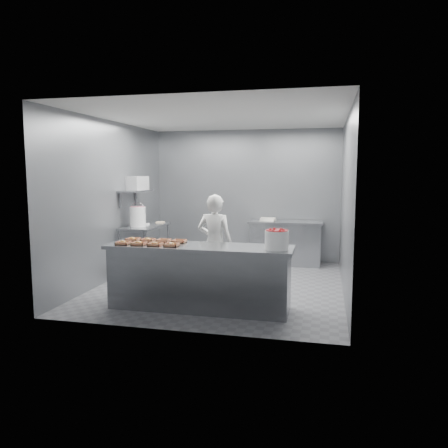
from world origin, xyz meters
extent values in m
plane|color=#4C4C51|center=(0.00, 0.00, 0.00)|extent=(4.50, 4.50, 0.00)
plane|color=white|center=(0.00, 0.00, 2.80)|extent=(4.50, 4.50, 0.00)
cube|color=slate|center=(0.00, 2.25, 1.40)|extent=(4.00, 0.04, 2.80)
cube|color=slate|center=(-2.00, 0.00, 1.40)|extent=(0.04, 4.50, 2.80)
cube|color=slate|center=(2.00, 0.00, 1.40)|extent=(0.04, 4.50, 2.80)
cube|color=slate|center=(0.00, -1.35, 0.88)|extent=(2.60, 0.70, 0.05)
cube|color=slate|center=(0.00, -1.35, 0.42)|extent=(2.50, 0.64, 0.85)
cube|color=slate|center=(-1.65, 0.60, 0.88)|extent=(0.60, 1.20, 0.04)
cube|color=slate|center=(-1.65, 0.60, 0.20)|extent=(0.56, 1.15, 0.03)
cylinder|color=slate|center=(-1.91, 0.04, 0.44)|extent=(0.04, 0.04, 0.88)
cylinder|color=slate|center=(-1.39, 0.04, 0.44)|extent=(0.04, 0.04, 0.88)
cylinder|color=slate|center=(-1.91, 1.16, 0.44)|extent=(0.04, 0.04, 0.88)
cylinder|color=slate|center=(-1.39, 1.16, 0.44)|extent=(0.04, 0.04, 0.88)
cube|color=slate|center=(0.90, 1.90, 0.88)|extent=(1.50, 0.60, 0.05)
cube|color=slate|center=(0.90, 1.90, 0.42)|extent=(1.44, 0.55, 0.85)
cube|color=slate|center=(-1.82, 0.60, 1.55)|extent=(0.35, 0.90, 0.03)
cube|color=tan|center=(-1.06, -1.51, 0.92)|extent=(0.18, 0.18, 0.04)
cube|color=white|center=(-1.02, -1.49, 0.91)|extent=(0.10, 0.06, 0.00)
ellipsoid|color=#B6812D|center=(-1.07, -1.51, 0.93)|extent=(0.10, 0.10, 0.05)
cube|color=tan|center=(-0.82, -1.51, 0.92)|extent=(0.18, 0.18, 0.04)
cube|color=white|center=(-0.78, -1.49, 0.91)|extent=(0.10, 0.06, 0.00)
ellipsoid|color=#B6812D|center=(-0.83, -1.51, 0.93)|extent=(0.10, 0.10, 0.05)
cube|color=tan|center=(-0.58, -1.51, 0.92)|extent=(0.18, 0.18, 0.04)
cube|color=white|center=(-0.54, -1.49, 0.91)|extent=(0.10, 0.06, 0.00)
ellipsoid|color=#B6812D|center=(-0.59, -1.51, 0.93)|extent=(0.10, 0.10, 0.05)
cube|color=tan|center=(-0.34, -1.51, 0.92)|extent=(0.18, 0.18, 0.04)
cube|color=white|center=(-0.30, -1.49, 0.91)|extent=(0.10, 0.06, 0.00)
ellipsoid|color=#B6812D|center=(-0.35, -1.51, 0.93)|extent=(0.10, 0.10, 0.05)
cube|color=tan|center=(-1.06, -1.19, 0.92)|extent=(0.18, 0.18, 0.04)
cube|color=white|center=(-1.02, -1.18, 0.91)|extent=(0.10, 0.06, 0.00)
ellipsoid|color=#B6812D|center=(-1.07, -1.19, 0.93)|extent=(0.10, 0.10, 0.05)
cube|color=tan|center=(-0.82, -1.19, 0.92)|extent=(0.18, 0.18, 0.04)
cube|color=white|center=(-0.78, -1.18, 0.91)|extent=(0.10, 0.06, 0.00)
ellipsoid|color=#B6812D|center=(-0.83, -1.19, 0.93)|extent=(0.10, 0.10, 0.05)
cube|color=tan|center=(-0.58, -1.19, 0.92)|extent=(0.18, 0.18, 0.04)
cube|color=white|center=(-0.54, -1.18, 0.91)|extent=(0.10, 0.06, 0.00)
cube|color=tan|center=(-0.34, -1.19, 0.92)|extent=(0.18, 0.18, 0.04)
cube|color=white|center=(-0.30, -1.18, 0.91)|extent=(0.10, 0.06, 0.00)
imported|color=silver|center=(-0.01, -0.44, 0.78)|extent=(0.59, 0.41, 1.56)
cylinder|color=white|center=(1.08, -1.42, 1.02)|extent=(0.31, 0.31, 0.25)
cylinder|color=red|center=(1.08, -1.42, 1.14)|extent=(0.29, 0.29, 0.04)
cylinder|color=white|center=(-1.70, 0.40, 1.08)|extent=(0.29, 0.29, 0.37)
cylinder|color=#CA6582|center=(-1.70, 0.40, 1.26)|extent=(0.27, 0.27, 0.02)
torus|color=slate|center=(-1.70, 0.40, 1.19)|extent=(0.31, 0.01, 0.31)
cylinder|color=white|center=(-1.72, 0.63, 0.91)|extent=(0.35, 0.35, 0.02)
cube|color=#CCB28C|center=(-1.51, 1.04, 0.91)|extent=(0.17, 0.15, 0.02)
cube|color=gray|center=(-1.82, 0.67, 1.70)|extent=(0.40, 0.42, 0.26)
cube|color=silver|center=(0.53, 1.90, 0.93)|extent=(0.33, 0.26, 0.06)
camera|label=1|loc=(1.69, -7.08, 1.92)|focal=35.00mm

